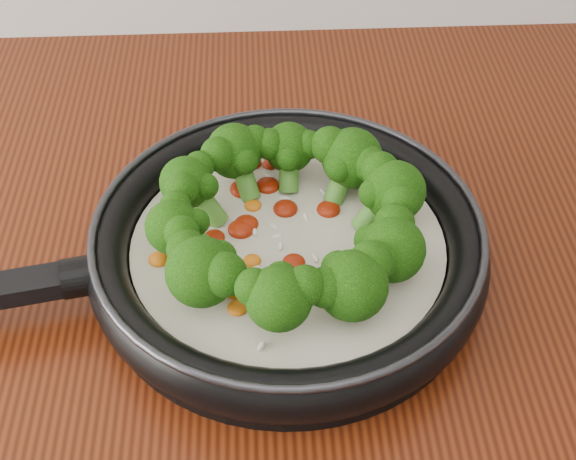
{
  "coord_description": "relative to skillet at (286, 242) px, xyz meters",
  "views": [
    {
      "loc": [
        -0.03,
        0.6,
        1.41
      ],
      "look_at": [
        -0.0,
        1.08,
        0.95
      ],
      "focal_mm": 48.93,
      "sensor_mm": 36.0,
      "label": 1
    }
  ],
  "objects": [
    {
      "name": "skillet",
      "position": [
        0.0,
        0.0,
        0.0
      ],
      "size": [
        0.56,
        0.4,
        0.1
      ],
      "color": "black",
      "rests_on": "counter"
    }
  ]
}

